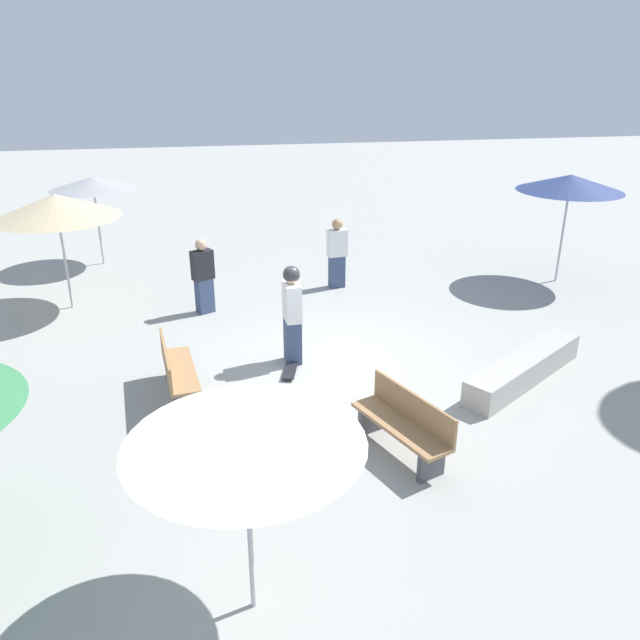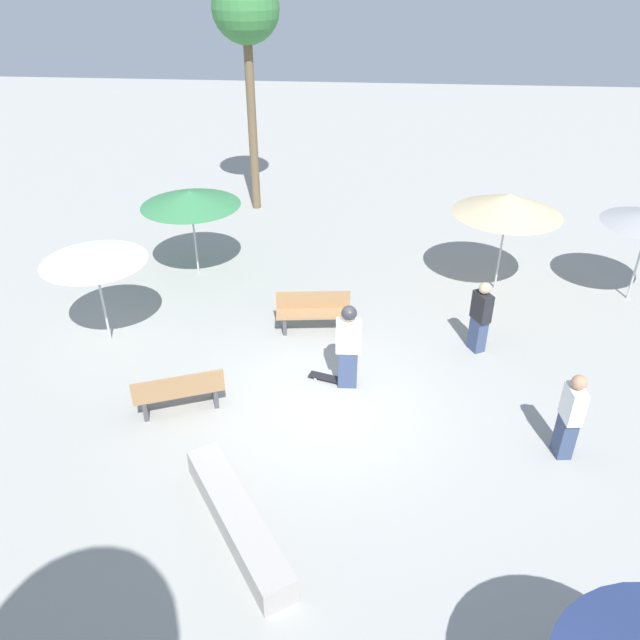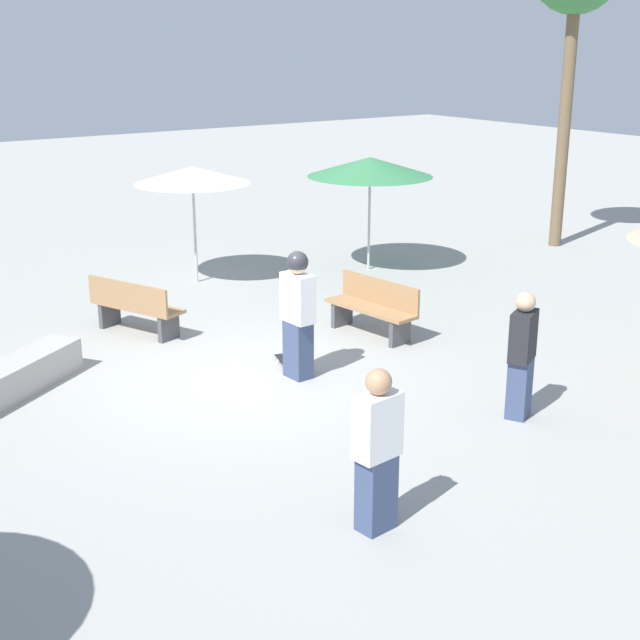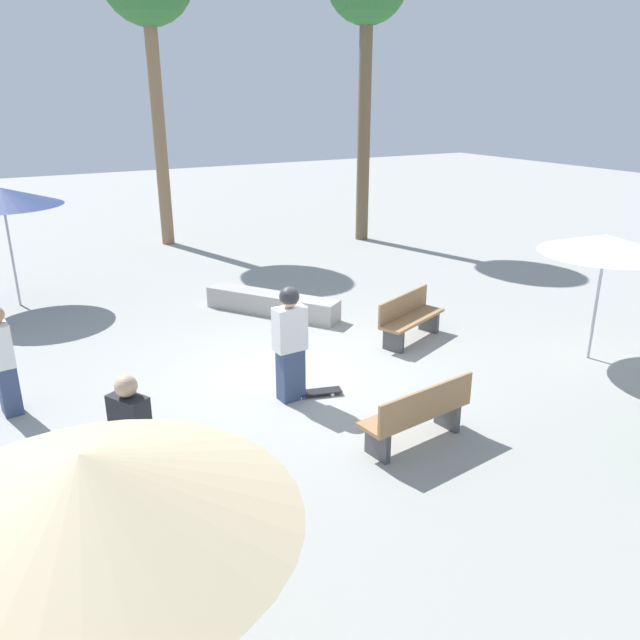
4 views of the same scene
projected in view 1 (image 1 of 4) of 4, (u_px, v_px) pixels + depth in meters
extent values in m
plane|color=#9E9E99|center=(329.00, 368.00, 10.61)|extent=(60.00, 60.00, 0.00)
cube|color=#38476B|center=(293.00, 341.00, 10.69)|extent=(0.28, 0.37, 0.78)
cube|color=white|center=(292.00, 302.00, 10.41)|extent=(0.28, 0.47, 0.65)
sphere|color=tan|center=(291.00, 276.00, 10.24)|extent=(0.26, 0.26, 0.26)
sphere|color=#2D2D33|center=(291.00, 274.00, 10.22)|extent=(0.29, 0.29, 0.29)
cube|color=black|center=(291.00, 368.00, 10.48)|extent=(0.41, 0.82, 0.02)
cylinder|color=silver|center=(294.00, 377.00, 10.26)|extent=(0.04, 0.06, 0.05)
cylinder|color=silver|center=(284.00, 376.00, 10.27)|extent=(0.04, 0.06, 0.05)
cylinder|color=silver|center=(298.00, 363.00, 10.71)|extent=(0.04, 0.06, 0.05)
cylinder|color=silver|center=(288.00, 363.00, 10.72)|extent=(0.04, 0.06, 0.05)
cube|color=#A8A39E|center=(524.00, 369.00, 10.11)|extent=(2.68, 2.03, 0.43)
cube|color=#47474C|center=(431.00, 464.00, 7.75)|extent=(0.40, 0.22, 0.40)
cube|color=#47474C|center=(371.00, 419.00, 8.72)|extent=(0.40, 0.22, 0.40)
cube|color=#9E754C|center=(400.00, 426.00, 8.15)|extent=(1.00, 1.65, 0.05)
cube|color=#9E754C|center=(413.00, 407.00, 8.16)|extent=(0.63, 1.50, 0.40)
cube|color=#47474C|center=(177.00, 366.00, 10.24)|extent=(0.40, 0.13, 0.40)
cube|color=#47474C|center=(186.00, 403.00, 9.14)|extent=(0.40, 0.13, 0.40)
cube|color=#9E754C|center=(180.00, 370.00, 9.60)|extent=(0.63, 1.64, 0.05)
cube|color=#9E754C|center=(166.00, 359.00, 9.46)|extent=(0.23, 1.59, 0.40)
cylinder|color=#B7B7BC|center=(249.00, 521.00, 5.61)|extent=(0.05, 0.05, 2.04)
cone|color=white|center=(244.00, 429.00, 5.23)|extent=(2.10, 2.10, 0.30)
cylinder|color=#B7B7BC|center=(64.00, 257.00, 12.77)|extent=(0.05, 0.05, 2.23)
cone|color=#C6B289|center=(56.00, 206.00, 12.37)|extent=(2.49, 2.49, 0.47)
cylinder|color=#B7B7BC|center=(563.00, 232.00, 14.33)|extent=(0.05, 0.05, 2.36)
cone|color=navy|center=(570.00, 183.00, 13.89)|extent=(2.33, 2.33, 0.36)
cylinder|color=#B7B7BC|center=(98.00, 223.00, 15.62)|extent=(0.05, 0.05, 2.10)
cone|color=#99999E|center=(93.00, 183.00, 15.23)|extent=(2.09, 2.09, 0.31)
cube|color=#38476B|center=(337.00, 271.00, 14.26)|extent=(0.36, 0.28, 0.74)
cube|color=white|center=(337.00, 243.00, 14.00)|extent=(0.46, 0.29, 0.61)
sphere|color=tan|center=(337.00, 224.00, 13.83)|extent=(0.24, 0.24, 0.24)
cube|color=#38476B|center=(205.00, 296.00, 12.81)|extent=(0.40, 0.36, 0.72)
cube|color=#232328|center=(202.00, 265.00, 12.56)|extent=(0.49, 0.41, 0.60)
sphere|color=tan|center=(201.00, 245.00, 12.39)|extent=(0.24, 0.24, 0.24)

